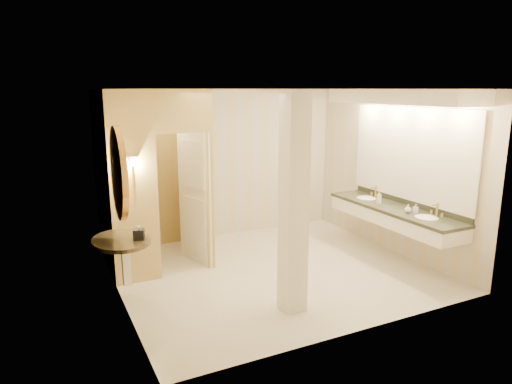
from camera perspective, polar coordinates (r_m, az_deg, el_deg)
floor at (r=7.05m, az=2.19°, el=-9.77°), size 4.50×4.50×0.00m
ceiling at (r=6.52m, az=2.40°, el=12.73°), size 4.50×4.50×0.00m
wall_back at (r=8.44m, az=-4.17°, el=3.50°), size 4.50×0.02×2.70m
wall_front at (r=5.04m, az=13.15°, el=-3.14°), size 4.50×0.02×2.70m
wall_left at (r=5.95m, az=-17.16°, el=-0.94°), size 0.02×4.00×2.70m
wall_right at (r=7.96m, az=16.73°, el=2.43°), size 0.02×4.00×2.70m
toilet_closet at (r=7.11m, az=-9.43°, el=1.92°), size 1.50×1.55×2.70m
wall_sconce at (r=6.35m, az=-15.12°, el=3.54°), size 0.14×0.14×0.42m
vanity at (r=7.44m, az=17.40°, el=3.88°), size 0.75×2.69×2.09m
console_shelf at (r=5.84m, az=-16.60°, el=-1.29°), size 0.89×0.89×1.90m
pillar at (r=5.47m, az=4.72°, el=-1.58°), size 0.28×0.28×2.70m
tissue_box at (r=5.87m, az=-14.43°, el=-5.13°), size 0.16×0.16×0.13m
toilet at (r=7.92m, az=-16.60°, el=-4.89°), size 0.51×0.78×0.75m
soap_bottle_a at (r=7.27m, az=19.31°, el=-1.96°), size 0.08×0.08×0.14m
soap_bottle_b at (r=7.25m, az=18.45°, el=-1.99°), size 0.10×0.10×0.13m
soap_bottle_c at (r=7.64m, az=15.12°, el=-0.65°), size 0.11×0.11×0.23m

